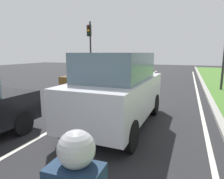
# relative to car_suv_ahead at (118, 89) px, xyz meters

# --- Properties ---
(ground_plane) EXTENTS (60.00, 60.00, 0.00)m
(ground_plane) POSITION_rel_car_suv_ahead_xyz_m (-1.00, 4.31, -1.17)
(ground_plane) COLOR #262628
(lane_line_center) EXTENTS (0.12, 32.00, 0.01)m
(lane_line_center) POSITION_rel_car_suv_ahead_xyz_m (-1.70, 4.31, -1.16)
(lane_line_center) COLOR silver
(lane_line_center) RESTS_ON ground
(lane_line_right_edge) EXTENTS (0.12, 32.00, 0.01)m
(lane_line_right_edge) POSITION_rel_car_suv_ahead_xyz_m (2.60, 4.31, -1.16)
(lane_line_right_edge) COLOR silver
(lane_line_right_edge) RESTS_ON ground
(curb_right) EXTENTS (0.24, 48.00, 0.12)m
(curb_right) POSITION_rel_car_suv_ahead_xyz_m (3.10, 4.31, -1.11)
(curb_right) COLOR #9E9B93
(curb_right) RESTS_ON ground
(car_suv_ahead) EXTENTS (2.05, 4.54, 2.28)m
(car_suv_ahead) POSITION_rel_car_suv_ahead_xyz_m (0.00, 0.00, 0.00)
(car_suv_ahead) COLOR silver
(car_suv_ahead) RESTS_ON ground
(car_hatchback_far) EXTENTS (1.74, 3.71, 1.78)m
(car_hatchback_far) POSITION_rel_car_suv_ahead_xyz_m (-3.18, 4.25, -0.28)
(car_hatchback_far) COLOR brown
(car_hatchback_far) RESTS_ON ground
(traffic_light_overhead_left) EXTENTS (0.32, 0.50, 4.84)m
(traffic_light_overhead_left) POSITION_rel_car_suv_ahead_xyz_m (-5.81, 9.47, 2.08)
(traffic_light_overhead_left) COLOR #2D2D2D
(traffic_light_overhead_left) RESTS_ON ground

